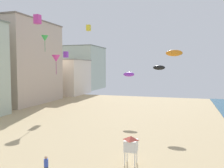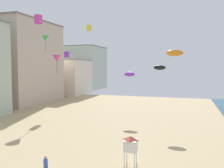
{
  "view_description": "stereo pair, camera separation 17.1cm",
  "coord_description": "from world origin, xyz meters",
  "px_view_note": "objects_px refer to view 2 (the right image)",
  "views": [
    {
      "loc": [
        14.25,
        -8.88,
        8.68
      ],
      "look_at": [
        6.8,
        15.33,
        6.85
      ],
      "focal_mm": 38.38,
      "sensor_mm": 36.0,
      "label": 1
    },
    {
      "loc": [
        14.42,
        -8.83,
        8.68
      ],
      "look_at": [
        6.8,
        15.33,
        6.85
      ],
      "focal_mm": 38.38,
      "sensor_mm": 36.0,
      "label": 2
    }
  ],
  "objects_px": {
    "kite_yellow_box": "(89,28)",
    "kite_purple_box": "(67,55)",
    "kite_purple_parafoil": "(130,74)",
    "kite_black_parafoil": "(160,68)",
    "lifeguard_stand": "(131,144)",
    "kite_orange_parafoil": "(175,53)",
    "kite_flyer": "(46,165)",
    "kite_magenta_box": "(38,19)",
    "kite_green_delta": "(46,38)",
    "kite_magenta_delta": "(57,58)"
  },
  "relations": [
    {
      "from": "kite_yellow_box",
      "to": "kite_purple_box",
      "type": "xyz_separation_m",
      "value": [
        -12.24,
        16.56,
        -2.59
      ]
    },
    {
      "from": "kite_purple_box",
      "to": "kite_flyer",
      "type": "bearing_deg",
      "value": -64.81
    },
    {
      "from": "lifeguard_stand",
      "to": "kite_green_delta",
      "type": "height_order",
      "value": "kite_green_delta"
    },
    {
      "from": "lifeguard_stand",
      "to": "kite_magenta_box",
      "type": "distance_m",
      "value": 33.32
    },
    {
      "from": "kite_orange_parafoil",
      "to": "kite_magenta_box",
      "type": "height_order",
      "value": "kite_magenta_box"
    },
    {
      "from": "kite_black_parafoil",
      "to": "kite_purple_parafoil",
      "type": "bearing_deg",
      "value": 153.1
    },
    {
      "from": "kite_flyer",
      "to": "kite_black_parafoil",
      "type": "relative_size",
      "value": 0.84
    },
    {
      "from": "lifeguard_stand",
      "to": "kite_green_delta",
      "type": "distance_m",
      "value": 25.34
    },
    {
      "from": "kite_yellow_box",
      "to": "kite_magenta_box",
      "type": "relative_size",
      "value": 0.48
    },
    {
      "from": "kite_yellow_box",
      "to": "kite_purple_parafoil",
      "type": "relative_size",
      "value": 0.4
    },
    {
      "from": "kite_flyer",
      "to": "kite_purple_box",
      "type": "distance_m",
      "value": 35.63
    },
    {
      "from": "kite_green_delta",
      "to": "kite_orange_parafoil",
      "type": "bearing_deg",
      "value": -0.7
    },
    {
      "from": "kite_flyer",
      "to": "kite_magenta_delta",
      "type": "xyz_separation_m",
      "value": [
        -12.51,
        23.25,
        9.28
      ]
    },
    {
      "from": "kite_orange_parafoil",
      "to": "kite_magenta_box",
      "type": "relative_size",
      "value": 1.35
    },
    {
      "from": "kite_yellow_box",
      "to": "kite_purple_box",
      "type": "bearing_deg",
      "value": 126.48
    },
    {
      "from": "kite_magenta_delta",
      "to": "kite_orange_parafoil",
      "type": "bearing_deg",
      "value": -13.28
    },
    {
      "from": "lifeguard_stand",
      "to": "kite_magenta_box",
      "type": "relative_size",
      "value": 1.51
    },
    {
      "from": "kite_yellow_box",
      "to": "kite_black_parafoil",
      "type": "relative_size",
      "value": 0.41
    },
    {
      "from": "kite_magenta_box",
      "to": "kite_yellow_box",
      "type": "bearing_deg",
      "value": -32.9
    },
    {
      "from": "lifeguard_stand",
      "to": "kite_yellow_box",
      "type": "bearing_deg",
      "value": 116.91
    },
    {
      "from": "lifeguard_stand",
      "to": "kite_purple_box",
      "type": "relative_size",
      "value": 1.94
    },
    {
      "from": "kite_green_delta",
      "to": "kite_purple_box",
      "type": "height_order",
      "value": "kite_green_delta"
    },
    {
      "from": "kite_flyer",
      "to": "kite_yellow_box",
      "type": "bearing_deg",
      "value": 89.25
    },
    {
      "from": "kite_magenta_delta",
      "to": "kite_black_parafoil",
      "type": "xyz_separation_m",
      "value": [
        18.75,
        0.17,
        -1.66
      ]
    },
    {
      "from": "kite_purple_box",
      "to": "kite_purple_parafoil",
      "type": "bearing_deg",
      "value": -16.72
    },
    {
      "from": "kite_black_parafoil",
      "to": "kite_green_delta",
      "type": "bearing_deg",
      "value": -164.59
    },
    {
      "from": "kite_green_delta",
      "to": "kite_yellow_box",
      "type": "relative_size",
      "value": 3.26
    },
    {
      "from": "kite_orange_parafoil",
      "to": "kite_purple_parafoil",
      "type": "bearing_deg",
      "value": 135.62
    },
    {
      "from": "kite_purple_box",
      "to": "lifeguard_stand",
      "type": "bearing_deg",
      "value": -52.44
    },
    {
      "from": "kite_black_parafoil",
      "to": "kite_magenta_box",
      "type": "xyz_separation_m",
      "value": [
        -22.67,
        0.01,
        9.03
      ]
    },
    {
      "from": "kite_green_delta",
      "to": "kite_yellow_box",
      "type": "xyz_separation_m",
      "value": [
        9.47,
        -4.19,
        0.61
      ]
    },
    {
      "from": "lifeguard_stand",
      "to": "kite_magenta_box",
      "type": "height_order",
      "value": "kite_magenta_box"
    },
    {
      "from": "kite_orange_parafoil",
      "to": "kite_flyer",
      "type": "bearing_deg",
      "value": -115.84
    },
    {
      "from": "kite_yellow_box",
      "to": "kite_purple_parafoil",
      "type": "bearing_deg",
      "value": 76.83
    },
    {
      "from": "kite_magenta_delta",
      "to": "kite_black_parafoil",
      "type": "distance_m",
      "value": 18.83
    },
    {
      "from": "kite_purple_box",
      "to": "kite_orange_parafoil",
      "type": "distance_m",
      "value": 26.54
    },
    {
      "from": "kite_flyer",
      "to": "kite_purple_parafoil",
      "type": "relative_size",
      "value": 0.81
    },
    {
      "from": "kite_flyer",
      "to": "kite_black_parafoil",
      "type": "xyz_separation_m",
      "value": [
        6.24,
        23.43,
        7.62
      ]
    },
    {
      "from": "lifeguard_stand",
      "to": "kite_orange_parafoil",
      "type": "bearing_deg",
      "value": 65.67
    },
    {
      "from": "lifeguard_stand",
      "to": "kite_yellow_box",
      "type": "distance_m",
      "value": 17.65
    },
    {
      "from": "kite_magenta_box",
      "to": "kite_magenta_delta",
      "type": "bearing_deg",
      "value": -2.73
    },
    {
      "from": "kite_flyer",
      "to": "kite_magenta_box",
      "type": "height_order",
      "value": "kite_magenta_box"
    },
    {
      "from": "kite_purple_parafoil",
      "to": "lifeguard_stand",
      "type": "bearing_deg",
      "value": -76.37
    },
    {
      "from": "kite_orange_parafoil",
      "to": "kite_black_parafoil",
      "type": "bearing_deg",
      "value": 116.36
    },
    {
      "from": "kite_flyer",
      "to": "lifeguard_stand",
      "type": "xyz_separation_m",
      "value": [
        5.89,
        4.32,
        0.92
      ]
    },
    {
      "from": "kite_flyer",
      "to": "kite_yellow_box",
      "type": "xyz_separation_m",
      "value": [
        -2.26,
        14.28,
        13.0
      ]
    },
    {
      "from": "kite_green_delta",
      "to": "kite_purple_parafoil",
      "type": "xyz_separation_m",
      "value": [
        12.29,
        7.84,
        -6.02
      ]
    },
    {
      "from": "kite_purple_box",
      "to": "kite_green_delta",
      "type": "bearing_deg",
      "value": -77.35
    },
    {
      "from": "kite_black_parafoil",
      "to": "kite_purple_box",
      "type": "bearing_deg",
      "value": 160.35
    },
    {
      "from": "kite_yellow_box",
      "to": "kite_magenta_box",
      "type": "bearing_deg",
      "value": 147.1
    }
  ]
}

